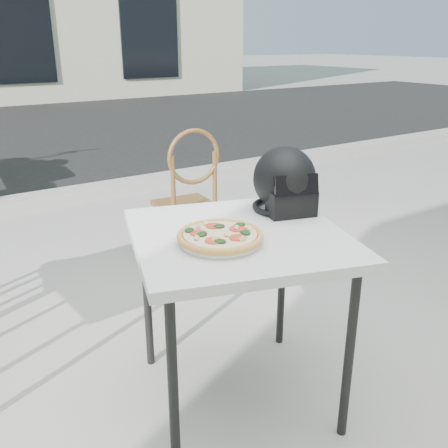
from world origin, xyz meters
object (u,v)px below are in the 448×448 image
cafe_chair_main (189,191)px  pizza (220,235)px  cafe_table_main (238,249)px  plate (220,241)px  helmet (285,183)px

cafe_chair_main → pizza: bearing=70.1°
cafe_table_main → pizza: size_ratio=2.74×
plate → cafe_chair_main: 1.48m
plate → pizza: pizza is taller
pizza → helmet: (0.44, 0.16, 0.09)m
helmet → cafe_chair_main: helmet is taller
cafe_table_main → helmet: bearing=18.9°
cafe_table_main → plate: bearing=-156.0°
pizza → helmet: 0.48m
helmet → cafe_chair_main: bearing=97.6°
cafe_table_main → helmet: 0.39m
cafe_table_main → cafe_chair_main: 1.38m
cafe_table_main → plate: size_ratio=2.74×
plate → cafe_chair_main: cafe_chair_main is taller
plate → pizza: size_ratio=1.00×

